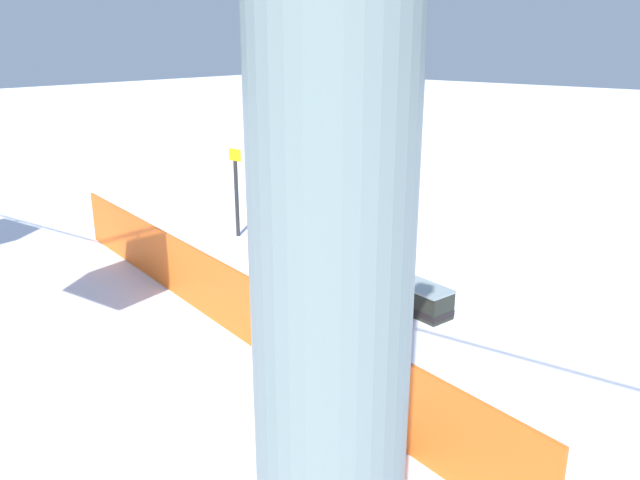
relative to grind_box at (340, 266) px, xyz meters
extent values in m
plane|color=white|center=(0.00, 0.00, -0.25)|extent=(120.00, 120.00, 0.00)
cube|color=black|center=(0.00, 0.00, 0.01)|extent=(5.88, 1.69, 0.51)
cube|color=black|center=(0.00, 0.00, -0.12)|extent=(5.90, 1.70, 0.12)
cube|color=gray|center=(0.00, 0.00, 0.28)|extent=(5.90, 1.74, 0.04)
cube|color=#2E8549|center=(-0.72, 0.14, 0.31)|extent=(1.45, 1.10, 0.01)
cylinder|color=gray|center=(-0.50, -0.01, 0.60)|extent=(0.19, 0.19, 0.57)
cylinder|color=gray|center=(-0.94, 0.29, 0.60)|extent=(0.19, 0.19, 0.57)
cube|color=#DF4237|center=(-0.56, 0.03, 1.13)|extent=(0.47, 0.42, 0.50)
sphere|color=black|center=(-0.56, 0.03, 1.50)|extent=(0.22, 0.22, 0.22)
cylinder|color=#DF4237|center=(-0.32, 0.07, 1.16)|extent=(0.37, 0.29, 0.50)
cylinder|color=#DF4237|center=(-0.73, -0.05, 1.16)|extent=(0.13, 0.13, 0.55)
cylinder|color=slate|center=(-6.43, 8.10, 4.11)|extent=(0.65, 0.65, 8.73)
cube|color=orange|center=(0.00, 3.26, 0.36)|extent=(12.83, 2.60, 1.22)
cylinder|color=#262628|center=(3.88, -0.59, 0.74)|extent=(0.10, 0.10, 1.98)
cube|color=yellow|center=(3.88, -0.59, 1.88)|extent=(0.40, 0.04, 0.30)
camera|label=1|loc=(-7.89, 9.87, 4.67)|focal=35.09mm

